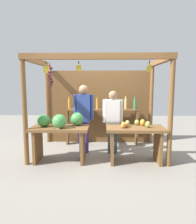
{
  "coord_description": "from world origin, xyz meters",
  "views": [
    {
      "loc": [
        0.14,
        -5.05,
        1.69
      ],
      "look_at": [
        0.0,
        -0.17,
        1.03
      ],
      "focal_mm": 33.53,
      "sensor_mm": 36.0,
      "label": 1
    }
  ],
  "objects": [
    {
      "name": "vendor_man",
      "position": [
        -0.35,
        -0.08,
        1.0
      ],
      "size": [
        0.48,
        0.22,
        1.66
      ],
      "rotation": [
        0.0,
        0.0,
        0.11
      ],
      "color": "#40307F",
      "rests_on": "ground"
    },
    {
      "name": "bottle_shelf_unit",
      "position": [
        0.08,
        0.65,
        0.82
      ],
      "size": [
        1.97,
        0.22,
        1.36
      ],
      "color": "brown",
      "rests_on": "ground"
    },
    {
      "name": "market_stall",
      "position": [
        -0.01,
        0.4,
        1.33
      ],
      "size": [
        3.08,
        1.86,
        2.28
      ],
      "color": "brown",
      "rests_on": "ground"
    },
    {
      "name": "ground_plane",
      "position": [
        0.0,
        0.0,
        0.0
      ],
      "size": [
        12.0,
        12.0,
        0.0
      ],
      "primitive_type": "plane",
      "color": "gray",
      "rests_on": "ground"
    },
    {
      "name": "vendor_woman",
      "position": [
        0.35,
        -0.12,
        0.91
      ],
      "size": [
        0.48,
        0.21,
        1.52
      ],
      "rotation": [
        0.0,
        0.0,
        -0.18
      ],
      "color": "#38505D",
      "rests_on": "ground"
    },
    {
      "name": "fruit_counter_right",
      "position": [
        0.81,
        -0.65,
        0.57
      ],
      "size": [
        1.24,
        0.64,
        0.91
      ],
      "color": "brown",
      "rests_on": "ground"
    },
    {
      "name": "fruit_counter_left",
      "position": [
        -0.81,
        -0.65,
        0.7
      ],
      "size": [
        1.24,
        0.71,
        1.06
      ],
      "color": "brown",
      "rests_on": "ground"
    }
  ]
}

